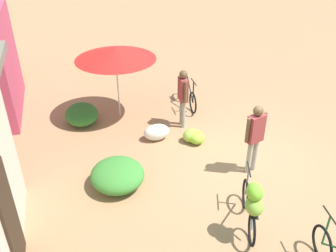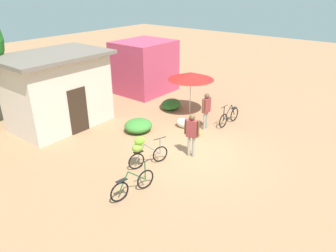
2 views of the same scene
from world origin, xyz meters
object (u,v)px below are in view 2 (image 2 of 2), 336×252
object	(u,v)px
market_umbrella	(191,76)
bicycle_leftmost	(133,184)
person_vendor	(192,131)
person_bystander	(206,108)
shop_pink	(144,67)
bicycle_near_pile	(142,149)
building_low	(58,90)
produce_sack	(183,123)
banana_pile_on_ground	(195,132)
bicycle_center_loaded	(229,117)

from	to	relation	value
market_umbrella	bicycle_leftmost	bearing A→B (deg)	-159.68
person_vendor	person_bystander	distance (m)	2.59
shop_pink	market_umbrella	xyz separation A→B (m)	(-1.31, -4.22, 0.46)
bicycle_near_pile	building_low	bearing A→B (deg)	85.30
bicycle_near_pile	produce_sack	xyz separation A→B (m)	(3.66, 0.86, -0.50)
building_low	banana_pile_on_ground	xyz separation A→B (m)	(2.80, -5.56, -1.50)
market_umbrella	person_vendor	xyz separation A→B (m)	(-3.51, -2.50, -0.89)
produce_sack	building_low	bearing A→B (deg)	124.61
building_low	produce_sack	bearing A→B (deg)	-55.39
market_umbrella	bicycle_near_pile	xyz separation A→B (m)	(-5.23, -1.58, -1.24)
person_vendor	bicycle_center_loaded	bearing A→B (deg)	5.23
building_low	person_bystander	bearing A→B (deg)	-56.23
banana_pile_on_ground	person_bystander	distance (m)	1.24
banana_pile_on_ground	person_vendor	distance (m)	1.98
bicycle_leftmost	banana_pile_on_ground	distance (m)	4.71
bicycle_leftmost	person_vendor	distance (m)	3.17
bicycle_leftmost	bicycle_center_loaded	distance (m)	6.66
shop_pink	person_vendor	world-z (taller)	shop_pink
building_low	bicycle_leftmost	xyz separation A→B (m)	(-1.83, -6.37, -1.31)
banana_pile_on_ground	person_bystander	size ratio (longest dim) A/B	0.37
person_vendor	person_bystander	world-z (taller)	person_vendor
shop_pink	person_vendor	distance (m)	8.29
bicycle_near_pile	shop_pink	bearing A→B (deg)	41.59
produce_sack	person_vendor	size ratio (longest dim) A/B	0.41
bicycle_center_loaded	banana_pile_on_ground	bearing A→B (deg)	165.12
bicycle_near_pile	produce_sack	distance (m)	3.79
produce_sack	person_vendor	distance (m)	2.77
bicycle_near_pile	banana_pile_on_ground	xyz separation A→B (m)	(3.26, -0.05, -0.55)
shop_pink	bicycle_near_pile	distance (m)	8.78
bicycle_leftmost	banana_pile_on_ground	world-z (taller)	bicycle_leftmost
person_bystander	building_low	bearing A→B (deg)	123.77
bicycle_leftmost	produce_sack	size ratio (longest dim) A/B	2.34
bicycle_near_pile	person_vendor	distance (m)	1.97
bicycle_leftmost	person_bystander	bearing A→B (deg)	8.61
shop_pink	building_low	bearing A→B (deg)	-177.15
banana_pile_on_ground	person_vendor	world-z (taller)	person_vendor
person_vendor	produce_sack	bearing A→B (deg)	42.40
person_bystander	bicycle_leftmost	bearing A→B (deg)	-171.39
building_low	shop_pink	size ratio (longest dim) A/B	1.42
bicycle_near_pile	person_vendor	xyz separation A→B (m)	(1.71, -0.92, 0.34)
shop_pink	bicycle_near_pile	xyz separation A→B (m)	(-6.54, -5.81, -0.78)
bicycle_center_loaded	person_bystander	world-z (taller)	person_bystander
produce_sack	person_bystander	bearing A→B (deg)	-60.90
shop_pink	person_bystander	bearing A→B (deg)	-112.30
shop_pink	person_vendor	bearing A→B (deg)	-125.68
shop_pink	banana_pile_on_ground	bearing A→B (deg)	-119.28
building_low	produce_sack	size ratio (longest dim) A/B	6.48
bicycle_near_pile	person_bystander	xyz separation A→B (m)	(4.15, -0.03, 0.31)
building_low	bicycle_leftmost	size ratio (longest dim) A/B	2.78
banana_pile_on_ground	person_vendor	size ratio (longest dim) A/B	0.36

